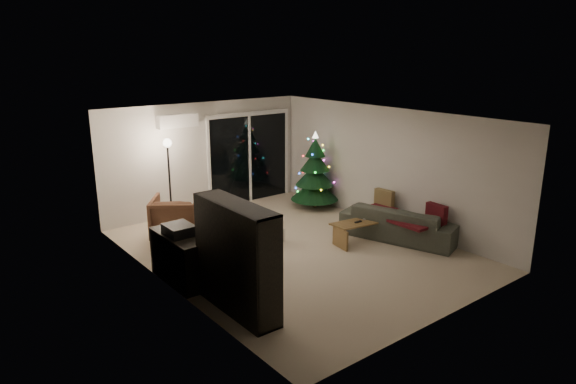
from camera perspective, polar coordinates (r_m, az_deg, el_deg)
name	(u,v)px	position (r m, az deg, el deg)	size (l,w,h in m)	color
room	(266,179)	(10.75, -2.43, 1.49)	(6.50, 7.51, 2.60)	beige
bookshelf	(225,261)	(7.21, -7.06, -7.65)	(0.41, 1.61, 1.61)	black
media_cabinet	(181,258)	(8.50, -11.84, -7.18)	(0.47, 1.27, 0.79)	black
stereo	(179,230)	(8.32, -12.02, -4.13)	(0.40, 0.47, 0.17)	black
armchair	(176,217)	(10.38, -12.29, -2.77)	(0.91, 0.94, 0.86)	brown
ottoman	(212,230)	(10.22, -8.46, -4.21)	(0.45, 0.45, 0.41)	beige
cardboard_box_a	(248,254)	(9.13, -4.43, -6.84)	(0.44, 0.34, 0.32)	silver
cardboard_box_b	(274,236)	(9.99, -1.52, -4.96)	(0.37, 0.28, 0.26)	silver
side_table	(233,216)	(10.86, -6.08, -2.68)	(0.39, 0.39, 0.49)	black
floor_lamp	(170,184)	(11.00, -12.99, 0.84)	(0.29, 0.29, 1.82)	black
sofa	(400,222)	(10.39, 12.34, -3.32)	(2.26, 0.89, 0.66)	#4A4D45
sofa_throw	(397,216)	(10.27, 12.02, -2.66)	(0.71, 1.63, 0.05)	#4A0F0F
cushion_a	(384,200)	(10.89, 10.64, -0.87)	(0.13, 0.43, 0.43)	olive
cushion_b	(436,215)	(10.13, 16.15, -2.50)	(0.13, 0.43, 0.43)	#4A0F0F
coffee_table	(363,231)	(10.18, 8.36, -4.27)	(1.30, 0.45, 0.41)	brown
remote_a	(358,222)	(10.00, 7.81, -3.30)	(0.16, 0.05, 0.02)	black
remote_b	(365,219)	(10.21, 8.59, -2.94)	(0.15, 0.04, 0.02)	slate
christmas_tree	(315,170)	(12.00, 3.00, 2.45)	(1.13, 1.13, 1.82)	black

